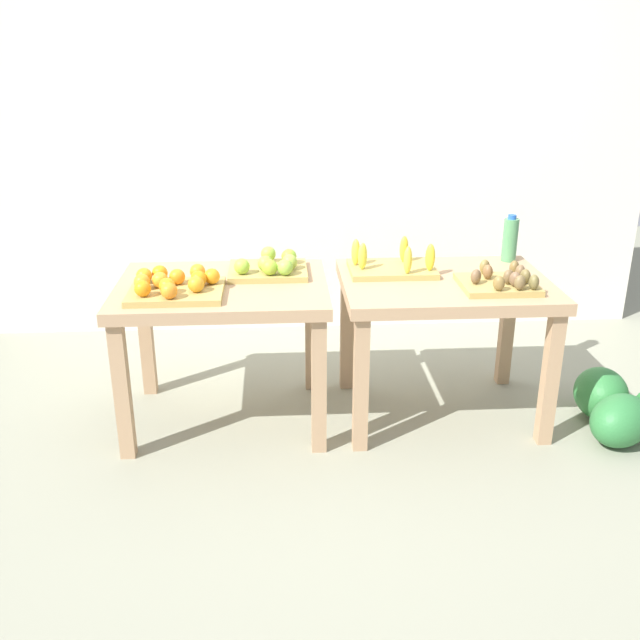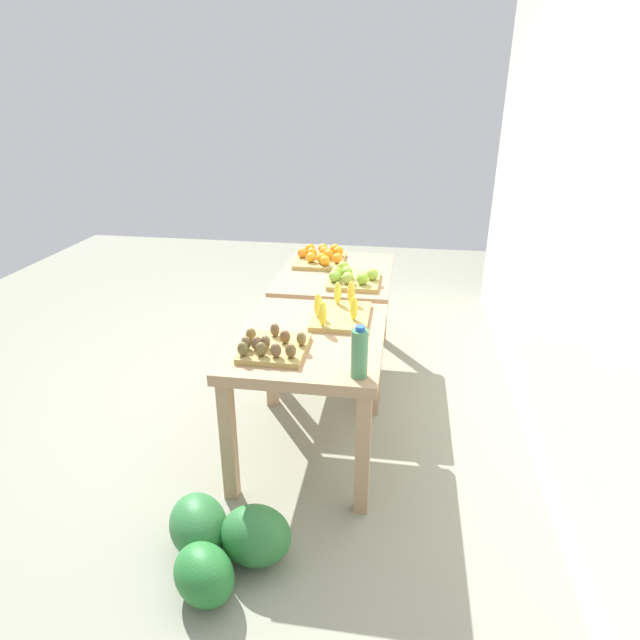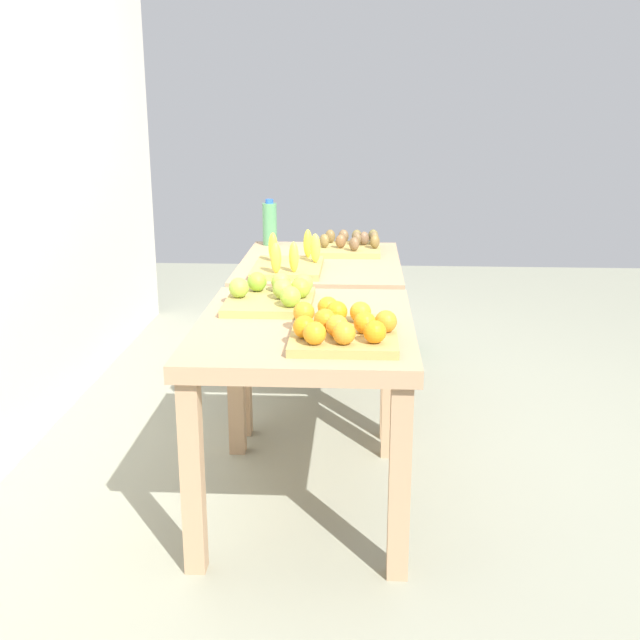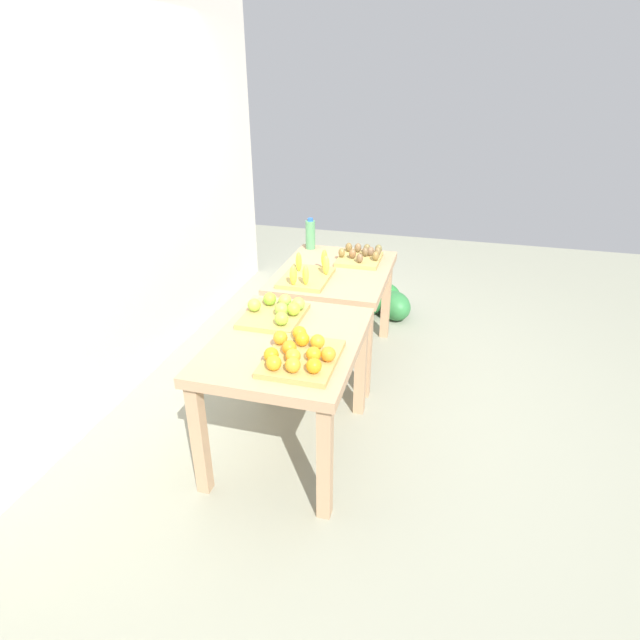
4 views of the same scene
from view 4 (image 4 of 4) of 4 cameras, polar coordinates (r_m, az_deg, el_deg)
The scene contains 10 objects.
ground_plane at distance 3.66m, azimuth -0.61°, elevation -8.44°, with size 8.00×8.00×0.00m, color gray.
back_wall at distance 3.66m, azimuth -22.35°, elevation 15.27°, with size 4.40×0.12×3.00m, color silver.
display_table_left at distance 2.86m, azimuth -3.70°, elevation -4.07°, with size 1.04×0.80×0.75m.
display_table_right at distance 3.83m, azimuth 1.62°, elevation 4.18°, with size 1.04×0.80×0.75m.
orange_bin at distance 2.57m, azimuth -2.28°, elevation -3.87°, with size 0.44×0.38×0.11m.
apple_bin at distance 3.03m, azimuth -4.86°, elevation 0.97°, with size 0.40×0.35×0.11m.
banana_crate at distance 3.58m, azimuth -1.44°, elevation 5.09°, with size 0.44×0.32×0.17m.
kiwi_bin at distance 3.96m, azimuth 4.60°, elevation 7.14°, with size 0.36×0.34×0.10m.
water_bottle at distance 4.20m, azimuth -1.09°, elevation 9.58°, with size 0.08×0.08×0.25m.
watermelon_pile at distance 4.80m, azimuth 6.96°, elevation 2.11°, with size 0.65×0.66×0.27m.
Camera 4 is at (-2.89, -0.82, 2.09)m, focal length 28.50 mm.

